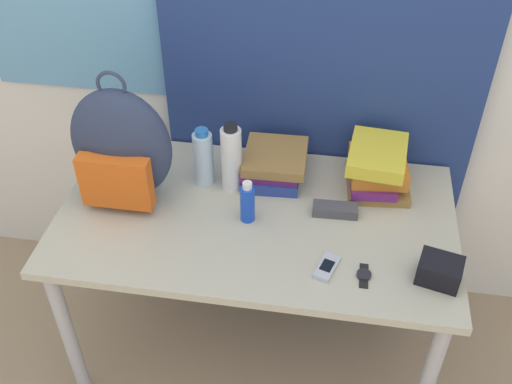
{
  "coord_description": "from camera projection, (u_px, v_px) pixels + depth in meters",
  "views": [
    {
      "loc": [
        0.24,
        -1.1,
        2.07
      ],
      "look_at": [
        0.0,
        0.37,
        0.83
      ],
      "focal_mm": 42.0,
      "sensor_mm": 36.0,
      "label": 1
    }
  ],
  "objects": [
    {
      "name": "book_stack_left",
      "position": [
        273.0,
        164.0,
        2.14
      ],
      "size": [
        0.23,
        0.27,
        0.11
      ],
      "color": "navy",
      "rests_on": "desk"
    },
    {
      "name": "cell_phone",
      "position": [
        327.0,
        267.0,
        1.81
      ],
      "size": [
        0.08,
        0.12,
        0.02
      ],
      "color": "#B7BCC6",
      "rests_on": "desk"
    },
    {
      "name": "camera_pouch",
      "position": [
        440.0,
        270.0,
        1.76
      ],
      "size": [
        0.15,
        0.13,
        0.07
      ],
      "color": "black",
      "rests_on": "desk"
    },
    {
      "name": "sports_bottle",
      "position": [
        231.0,
        158.0,
        2.04
      ],
      "size": [
        0.07,
        0.07,
        0.26
      ],
      "color": "white",
      "rests_on": "desk"
    },
    {
      "name": "curtain_blue",
      "position": [
        326.0,
        20.0,
        1.96
      ],
      "size": [
        1.13,
        0.04,
        2.5
      ],
      "color": "navy",
      "rests_on": "ground_plane"
    },
    {
      "name": "backpack",
      "position": [
        121.0,
        148.0,
        1.96
      ],
      "size": [
        0.34,
        0.2,
        0.48
      ],
      "color": "#2D3851",
      "rests_on": "desk"
    },
    {
      "name": "book_stack_center",
      "position": [
        377.0,
        167.0,
        2.07
      ],
      "size": [
        0.23,
        0.27,
        0.17
      ],
      "color": "olive",
      "rests_on": "desk"
    },
    {
      "name": "desk",
      "position": [
        256.0,
        233.0,
        2.06
      ],
      "size": [
        1.33,
        0.74,
        0.73
      ],
      "color": "#B7B299",
      "rests_on": "ground_plane"
    },
    {
      "name": "water_bottle",
      "position": [
        203.0,
        158.0,
        2.08
      ],
      "size": [
        0.07,
        0.07,
        0.22
      ],
      "color": "silver",
      "rests_on": "desk"
    },
    {
      "name": "wall_back",
      "position": [
        276.0,
        10.0,
        2.02
      ],
      "size": [
        6.0,
        0.06,
        2.5
      ],
      "color": "silver",
      "rests_on": "ground_plane"
    },
    {
      "name": "wristwatch",
      "position": [
        364.0,
        275.0,
        1.79
      ],
      "size": [
        0.04,
        0.1,
        0.01
      ],
      "color": "black",
      "rests_on": "desk"
    },
    {
      "name": "sunglasses_case",
      "position": [
        335.0,
        210.0,
        2.0
      ],
      "size": [
        0.15,
        0.06,
        0.04
      ],
      "color": "#47474C",
      "rests_on": "desk"
    },
    {
      "name": "sunscreen_bottle",
      "position": [
        247.0,
        203.0,
        1.95
      ],
      "size": [
        0.05,
        0.05,
        0.15
      ],
      "color": "blue",
      "rests_on": "desk"
    }
  ]
}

